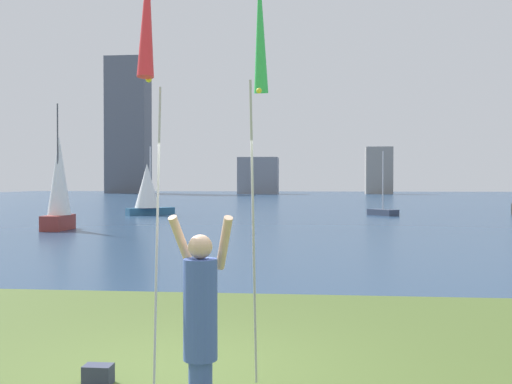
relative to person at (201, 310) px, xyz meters
name	(u,v)px	position (x,y,z in m)	size (l,w,h in m)	color
ground	(301,204)	(-0.33, 51.80, -0.94)	(120.00, 138.00, 0.12)	#475B28
person	(201,310)	(0.00, 0.00, 0.00)	(0.65, 0.48, 1.79)	#3F59A5
kite_flag_left	(147,25)	(-0.49, -0.09, 2.70)	(0.16, 0.63, 4.32)	#B2B2B7
kite_flag_right	(260,37)	(0.49, 0.91, 2.81)	(0.16, 1.22, 4.48)	#B2B2B7
bag	(98,375)	(-1.15, 0.37, -0.78)	(0.29, 0.20, 0.20)	#33384C
sailboat_0	(147,189)	(-9.42, 31.10, 0.76)	(2.82, 2.48, 4.31)	#2D6084
sailboat_4	(383,212)	(5.23, 32.08, -0.65)	(1.88, 2.09, 3.98)	#333D51
sailboat_5	(59,187)	(-10.05, 19.49, 1.01)	(1.04, 2.04, 5.48)	maroon
skyline_tower_0	(128,126)	(-32.35, 99.01, 11.21)	(7.24, 4.99, 24.17)	#565B66
skyline_tower_1	(258,176)	(-8.58, 95.19, 2.20)	(6.67, 4.53, 6.16)	gray
skyline_tower_2	(379,170)	(11.66, 96.94, 3.08)	(4.46, 3.04, 7.91)	gray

